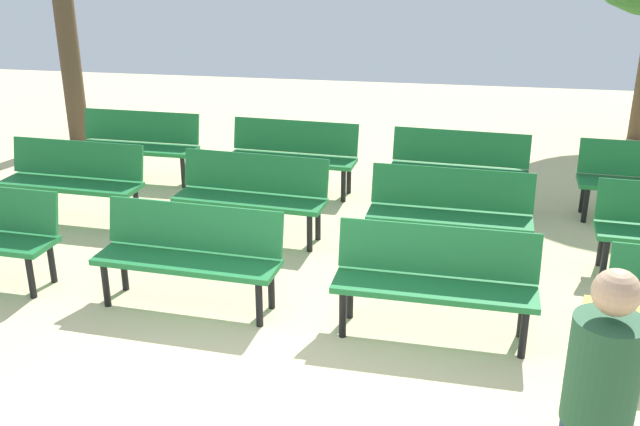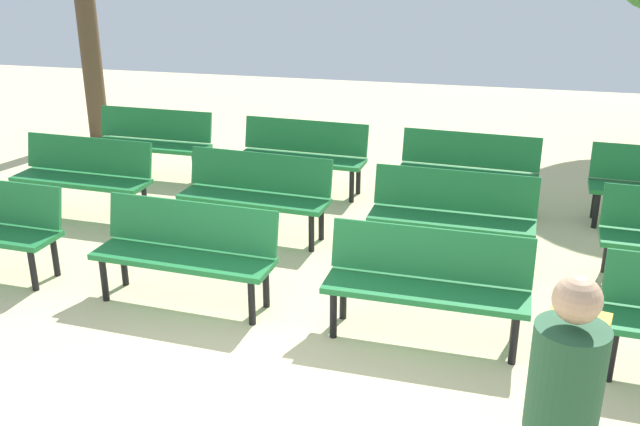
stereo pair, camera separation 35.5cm
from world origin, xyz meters
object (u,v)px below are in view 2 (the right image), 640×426
at_px(bench_r1_c0, 84,172).
at_px(bench_r2_c2, 468,167).
at_px(bench_r1_c1, 256,190).
at_px(bench_r1_c2, 452,211).
at_px(bench_r2_c1, 303,152).
at_px(bench_r2_c0, 152,139).
at_px(bench_r0_c1, 186,247).
at_px(bench_r0_c2, 427,279).
at_px(visitor_with_backpack, 562,410).

height_order(bench_r1_c0, bench_r2_c2, same).
relative_size(bench_r1_c1, bench_r1_c2, 1.01).
xyz_separation_m(bench_r1_c0, bench_r2_c2, (4.25, 1.23, 0.00)).
height_order(bench_r1_c2, bench_r2_c1, same).
height_order(bench_r2_c0, bench_r2_c1, same).
relative_size(bench_r1_c2, bench_r2_c2, 0.99).
distance_m(bench_r0_c1, bench_r2_c2, 3.71).
height_order(bench_r1_c0, bench_r1_c2, same).
bearing_deg(bench_r0_c2, bench_r2_c1, 122.59).
bearing_deg(bench_r1_c0, visitor_with_backpack, -35.64).
height_order(bench_r0_c2, bench_r1_c0, same).
height_order(bench_r0_c1, bench_r1_c0, same).
bearing_deg(bench_r0_c2, bench_r2_c2, 89.10).
relative_size(bench_r0_c1, bench_r1_c0, 1.00).
xyz_separation_m(bench_r1_c1, visitor_with_backpack, (2.79, -3.82, 0.43)).
bearing_deg(bench_r0_c1, bench_r1_c0, 143.41).
bearing_deg(bench_r2_c2, bench_r1_c2, -88.99).
bearing_deg(bench_r1_c2, visitor_with_backpack, -75.98).
distance_m(bench_r1_c1, bench_r2_c2, 2.55).
bearing_deg(bench_r1_c1, bench_r0_c1, -89.55).
bearing_deg(bench_r0_c1, visitor_with_backpack, -33.69).
distance_m(bench_r1_c1, bench_r2_c0, 2.57).
height_order(bench_r1_c2, visitor_with_backpack, visitor_with_backpack).
distance_m(bench_r0_c2, bench_r1_c2, 1.56).
bearing_deg(bench_r1_c1, bench_r2_c2, 37.42).
relative_size(bench_r0_c2, bench_r1_c0, 1.00).
bearing_deg(bench_r2_c0, visitor_with_backpack, -46.93).
xyz_separation_m(bench_r0_c2, bench_r1_c2, (0.09, 1.55, 0.00)).
height_order(bench_r2_c1, visitor_with_backpack, visitor_with_backpack).
xyz_separation_m(bench_r1_c0, bench_r2_c1, (2.22, 1.37, 0.00)).
height_order(bench_r0_c2, bench_r2_c2, same).
bearing_deg(bench_r1_c2, bench_r0_c2, -90.61).
relative_size(bench_r2_c1, visitor_with_backpack, 0.99).
bearing_deg(bench_r2_c2, bench_r1_c0, -159.64).
xyz_separation_m(bench_r0_c2, visitor_with_backpack, (0.82, -2.13, 0.43)).
bearing_deg(bench_r1_c2, bench_r2_c2, 89.67).
height_order(bench_r0_c1, bench_r0_c2, same).
bearing_deg(bench_r1_c0, bench_r2_c1, 35.03).
bearing_deg(bench_r1_c2, bench_r1_c0, 179.12).
bearing_deg(bench_r2_c1, bench_r0_c2, -56.05).
xyz_separation_m(bench_r2_c2, visitor_with_backpack, (0.64, -5.19, 0.43)).
distance_m(bench_r0_c1, visitor_with_backpack, 3.71).
height_order(bench_r2_c0, visitor_with_backpack, visitor_with_backpack).
height_order(bench_r1_c1, bench_r1_c2, same).
relative_size(bench_r1_c1, visitor_with_backpack, 0.99).
relative_size(bench_r2_c0, bench_r2_c2, 0.99).
bearing_deg(visitor_with_backpack, bench_r2_c1, -49.88).
bearing_deg(bench_r2_c1, bench_r1_c0, -144.50).
xyz_separation_m(bench_r1_c1, bench_r2_c0, (-1.98, 1.64, 0.00)).
relative_size(bench_r0_c1, bench_r1_c2, 1.01).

